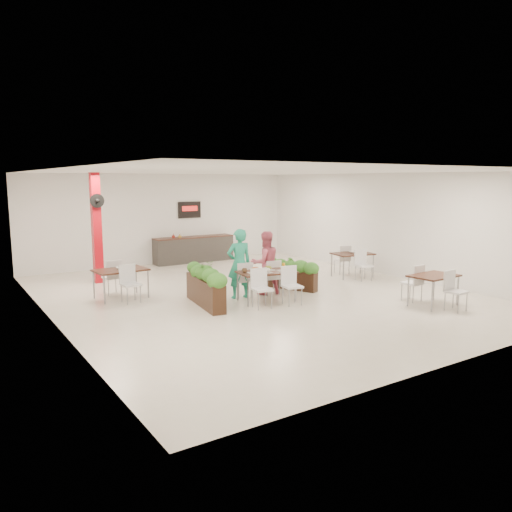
{
  "coord_description": "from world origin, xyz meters",
  "views": [
    {
      "loc": [
        -6.98,
        -10.78,
        2.98
      ],
      "look_at": [
        -0.24,
        -0.44,
        1.1
      ],
      "focal_mm": 35.0,
      "sensor_mm": 36.0,
      "label": 1
    }
  ],
  "objects_px": {
    "side_table_a": "(121,274)",
    "side_table_c": "(434,280)",
    "diner_woman": "(265,263)",
    "side_table_b": "(353,257)",
    "planter_right": "(290,272)",
    "planter_left": "(205,284)",
    "red_column": "(97,227)",
    "diner_man": "(239,264)",
    "service_counter": "(194,249)",
    "main_table": "(266,276)"
  },
  "relations": [
    {
      "from": "side_table_a",
      "to": "side_table_c",
      "type": "bearing_deg",
      "value": -43.5
    },
    {
      "from": "side_table_c",
      "to": "diner_woman",
      "type": "bearing_deg",
      "value": 125.99
    },
    {
      "from": "diner_woman",
      "to": "main_table",
      "type": "bearing_deg",
      "value": 66.91
    },
    {
      "from": "planter_right",
      "to": "side_table_a",
      "type": "xyz_separation_m",
      "value": [
        -4.27,
        1.47,
        0.16
      ]
    },
    {
      "from": "red_column",
      "to": "main_table",
      "type": "distance_m",
      "value": 5.47
    },
    {
      "from": "main_table",
      "to": "planter_right",
      "type": "xyz_separation_m",
      "value": [
        1.34,
        0.8,
        -0.16
      ]
    },
    {
      "from": "red_column",
      "to": "main_table",
      "type": "height_order",
      "value": "red_column"
    },
    {
      "from": "planter_left",
      "to": "side_table_b",
      "type": "height_order",
      "value": "planter_left"
    },
    {
      "from": "diner_woman",
      "to": "side_table_c",
      "type": "height_order",
      "value": "diner_woman"
    },
    {
      "from": "red_column",
      "to": "diner_woman",
      "type": "distance_m",
      "value": 5.15
    },
    {
      "from": "red_column",
      "to": "planter_right",
      "type": "height_order",
      "value": "red_column"
    },
    {
      "from": "diner_woman",
      "to": "side_table_c",
      "type": "bearing_deg",
      "value": 138.69
    },
    {
      "from": "planter_right",
      "to": "side_table_b",
      "type": "xyz_separation_m",
      "value": [
        2.65,
        0.32,
        0.15
      ]
    },
    {
      "from": "diner_man",
      "to": "side_table_b",
      "type": "bearing_deg",
      "value": -164.93
    },
    {
      "from": "red_column",
      "to": "side_table_a",
      "type": "distance_m",
      "value": 2.51
    },
    {
      "from": "planter_left",
      "to": "side_table_b",
      "type": "relative_size",
      "value": 1.24
    },
    {
      "from": "diner_woman",
      "to": "planter_right",
      "type": "height_order",
      "value": "diner_woman"
    },
    {
      "from": "planter_right",
      "to": "side_table_b",
      "type": "relative_size",
      "value": 0.95
    },
    {
      "from": "service_counter",
      "to": "diner_woman",
      "type": "distance_m",
      "value": 5.83
    },
    {
      "from": "side_table_a",
      "to": "side_table_c",
      "type": "xyz_separation_m",
      "value": [
        6.01,
        -4.83,
        -0.01
      ]
    },
    {
      "from": "main_table",
      "to": "service_counter",
      "type": "bearing_deg",
      "value": 79.84
    },
    {
      "from": "diner_man",
      "to": "side_table_a",
      "type": "height_order",
      "value": "diner_man"
    },
    {
      "from": "planter_right",
      "to": "red_column",
      "type": "bearing_deg",
      "value": 138.08
    },
    {
      "from": "side_table_a",
      "to": "planter_left",
      "type": "bearing_deg",
      "value": -56.51
    },
    {
      "from": "diner_woman",
      "to": "planter_left",
      "type": "distance_m",
      "value": 1.93
    },
    {
      "from": "service_counter",
      "to": "side_table_a",
      "type": "relative_size",
      "value": 1.82
    },
    {
      "from": "side_table_c",
      "to": "diner_man",
      "type": "bearing_deg",
      "value": 133.47
    },
    {
      "from": "service_counter",
      "to": "main_table",
      "type": "distance_m",
      "value": 6.53
    },
    {
      "from": "planter_right",
      "to": "side_table_a",
      "type": "relative_size",
      "value": 0.96
    },
    {
      "from": "planter_right",
      "to": "main_table",
      "type": "bearing_deg",
      "value": -149.36
    },
    {
      "from": "red_column",
      "to": "side_table_a",
      "type": "relative_size",
      "value": 1.94
    },
    {
      "from": "side_table_a",
      "to": "side_table_c",
      "type": "distance_m",
      "value": 7.71
    },
    {
      "from": "main_table",
      "to": "diner_man",
      "type": "xyz_separation_m",
      "value": [
        -0.39,
        0.65,
        0.25
      ]
    },
    {
      "from": "diner_man",
      "to": "planter_right",
      "type": "distance_m",
      "value": 1.79
    },
    {
      "from": "service_counter",
      "to": "planter_right",
      "type": "xyz_separation_m",
      "value": [
        0.19,
        -5.63,
        -0.02
      ]
    },
    {
      "from": "planter_right",
      "to": "side_table_c",
      "type": "xyz_separation_m",
      "value": [
        1.74,
        -3.36,
        0.15
      ]
    },
    {
      "from": "red_column",
      "to": "side_table_c",
      "type": "height_order",
      "value": "red_column"
    },
    {
      "from": "planter_left",
      "to": "diner_man",
      "type": "bearing_deg",
      "value": 11.92
    },
    {
      "from": "service_counter",
      "to": "diner_man",
      "type": "relative_size",
      "value": 1.69
    },
    {
      "from": "red_column",
      "to": "side_table_b",
      "type": "relative_size",
      "value": 1.92
    },
    {
      "from": "planter_right",
      "to": "planter_left",
      "type": "bearing_deg",
      "value": -172.48
    },
    {
      "from": "planter_left",
      "to": "side_table_c",
      "type": "relative_size",
      "value": 1.25
    },
    {
      "from": "diner_woman",
      "to": "side_table_b",
      "type": "bearing_deg",
      "value": -163.59
    },
    {
      "from": "main_table",
      "to": "side_table_a",
      "type": "height_order",
      "value": "same"
    },
    {
      "from": "diner_man",
      "to": "red_column",
      "type": "bearing_deg",
      "value": -48.76
    },
    {
      "from": "red_column",
      "to": "planter_right",
      "type": "xyz_separation_m",
      "value": [
        4.19,
        -3.76,
        -1.17
      ]
    },
    {
      "from": "diner_woman",
      "to": "side_table_b",
      "type": "distance_m",
      "value": 3.62
    },
    {
      "from": "side_table_b",
      "to": "side_table_c",
      "type": "bearing_deg",
      "value": -93.62
    },
    {
      "from": "diner_man",
      "to": "planter_left",
      "type": "relative_size",
      "value": 0.86
    },
    {
      "from": "service_counter",
      "to": "main_table",
      "type": "relative_size",
      "value": 1.67
    }
  ]
}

